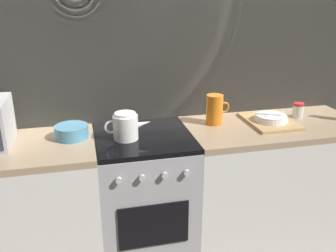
{
  "coord_description": "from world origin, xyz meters",
  "views": [
    {
      "loc": [
        -0.34,
        -2.09,
        1.75
      ],
      "look_at": [
        0.16,
        0.0,
        0.95
      ],
      "focal_mm": 39.31,
      "sensor_mm": 36.0,
      "label": 1
    }
  ],
  "objects_px": {
    "spice_jar": "(298,110)",
    "mixing_bowl": "(72,132)",
    "kettle": "(126,126)",
    "pitcher": "(215,110)",
    "stove_unit": "(145,199)",
    "dish_pile": "(270,120)"
  },
  "relations": [
    {
      "from": "spice_jar",
      "to": "mixing_bowl",
      "type": "bearing_deg",
      "value": -178.95
    },
    {
      "from": "kettle",
      "to": "pitcher",
      "type": "distance_m",
      "value": 0.63
    },
    {
      "from": "stove_unit",
      "to": "dish_pile",
      "type": "height_order",
      "value": "dish_pile"
    },
    {
      "from": "dish_pile",
      "to": "mixing_bowl",
      "type": "bearing_deg",
      "value": 178.32
    },
    {
      "from": "spice_jar",
      "to": "pitcher",
      "type": "bearing_deg",
      "value": 179.18
    },
    {
      "from": "mixing_bowl",
      "to": "stove_unit",
      "type": "bearing_deg",
      "value": -8.71
    },
    {
      "from": "kettle",
      "to": "pitcher",
      "type": "height_order",
      "value": "pitcher"
    },
    {
      "from": "stove_unit",
      "to": "pitcher",
      "type": "distance_m",
      "value": 0.75
    },
    {
      "from": "mixing_bowl",
      "to": "dish_pile",
      "type": "distance_m",
      "value": 1.3
    },
    {
      "from": "stove_unit",
      "to": "spice_jar",
      "type": "xyz_separation_m",
      "value": [
        1.12,
        0.09,
        0.5
      ]
    },
    {
      "from": "spice_jar",
      "to": "stove_unit",
      "type": "bearing_deg",
      "value": -175.2
    },
    {
      "from": "mixing_bowl",
      "to": "spice_jar",
      "type": "xyz_separation_m",
      "value": [
        1.55,
        0.03,
        0.01
      ]
    },
    {
      "from": "mixing_bowl",
      "to": "pitcher",
      "type": "distance_m",
      "value": 0.93
    },
    {
      "from": "pitcher",
      "to": "dish_pile",
      "type": "relative_size",
      "value": 0.5
    },
    {
      "from": "mixing_bowl",
      "to": "dish_pile",
      "type": "xyz_separation_m",
      "value": [
        1.3,
        -0.04,
        -0.02
      ]
    },
    {
      "from": "mixing_bowl",
      "to": "pitcher",
      "type": "height_order",
      "value": "pitcher"
    },
    {
      "from": "stove_unit",
      "to": "pitcher",
      "type": "relative_size",
      "value": 4.5
    },
    {
      "from": "dish_pile",
      "to": "spice_jar",
      "type": "height_order",
      "value": "spice_jar"
    },
    {
      "from": "pitcher",
      "to": "dish_pile",
      "type": "height_order",
      "value": "pitcher"
    },
    {
      "from": "mixing_bowl",
      "to": "kettle",
      "type": "bearing_deg",
      "value": -15.88
    },
    {
      "from": "stove_unit",
      "to": "spice_jar",
      "type": "distance_m",
      "value": 1.23
    },
    {
      "from": "stove_unit",
      "to": "pitcher",
      "type": "xyz_separation_m",
      "value": [
        0.5,
        0.1,
        0.55
      ]
    }
  ]
}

